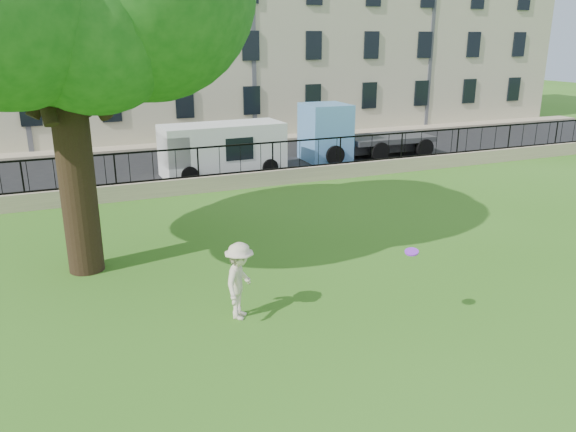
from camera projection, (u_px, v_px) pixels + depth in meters
name	position (u px, v px, depth m)	size (l,w,h in m)	color
ground	(354.00, 342.00, 10.78)	(120.00, 120.00, 0.00)	#336A19
retaining_wall	(199.00, 185.00, 21.24)	(50.00, 0.40, 0.60)	gray
iron_railing	(198.00, 162.00, 20.98)	(50.00, 0.05, 1.13)	black
street	(174.00, 167.00, 25.46)	(60.00, 9.00, 0.01)	black
sidewalk	(154.00, 147.00, 30.02)	(60.00, 1.40, 0.12)	gray
building_row	(128.00, 15.00, 32.93)	(56.40, 10.40, 13.80)	beige
man	(240.00, 281.00, 11.51)	(1.06, 0.61, 1.65)	beige
frisbee	(412.00, 252.00, 10.90)	(0.27, 0.27, 0.03)	#932AEE
white_van	(223.00, 149.00, 23.85)	(5.15, 2.01, 2.16)	silver
blue_truck	(366.00, 130.00, 27.30)	(6.37, 2.26, 2.67)	#619EE3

